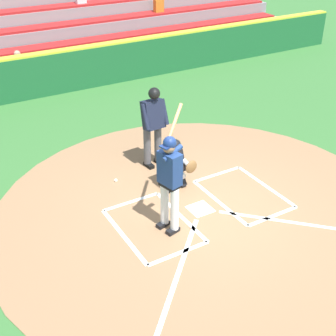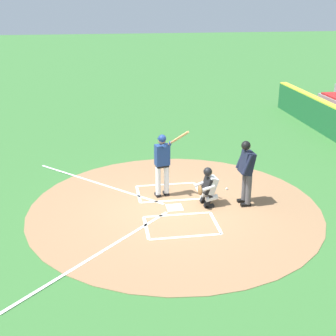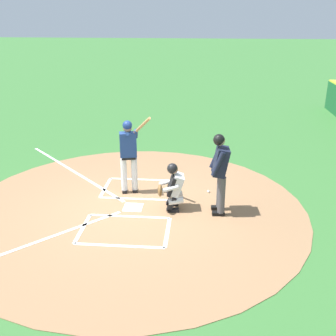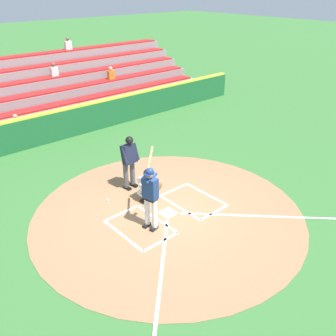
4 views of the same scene
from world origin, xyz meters
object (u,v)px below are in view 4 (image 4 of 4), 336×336
Objects in this scene: plate_umpire at (129,159)px; baseball at (108,200)px; batter at (150,194)px; catcher at (148,185)px.

plate_umpire is 1.49m from baseball.
plate_umpire is 25.20× the size of baseball.
batter is at bearing 67.86° from plate_umpire.
plate_umpire reaches higher than catcher.
batter is 1.49m from catcher.
batter is 1.88× the size of catcher.
batter reaches higher than plate_umpire.
batter is 1.14× the size of plate_umpire.
baseball is at bearing -40.68° from catcher.
baseball is (0.96, -0.83, -0.55)m from catcher.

